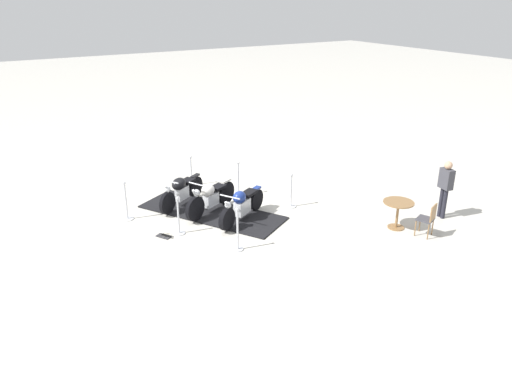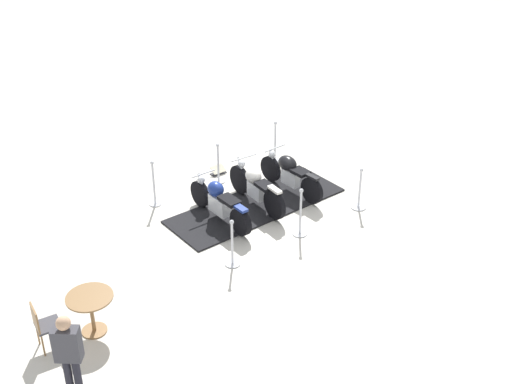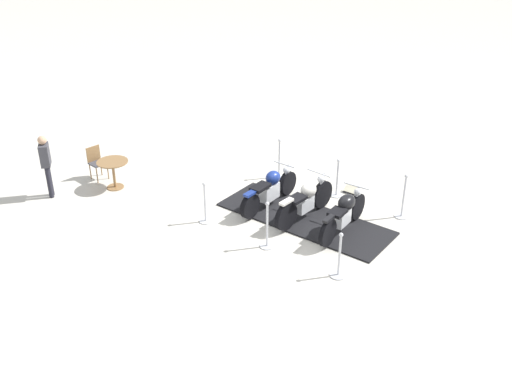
% 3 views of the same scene
% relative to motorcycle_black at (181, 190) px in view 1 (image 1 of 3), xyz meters
% --- Properties ---
extents(ground_plane, '(80.00, 80.00, 0.00)m').
position_rel_motorcycle_black_xyz_m(ground_plane, '(0.56, -0.88, -0.53)').
color(ground_plane, beige).
extents(display_platform, '(3.45, 4.47, 0.04)m').
position_rel_motorcycle_black_xyz_m(display_platform, '(0.56, -0.88, -0.51)').
color(display_platform, black).
rests_on(display_platform, ground_plane).
extents(motorcycle_black, '(1.83, 1.20, 0.96)m').
position_rel_motorcycle_black_xyz_m(motorcycle_black, '(0.00, 0.00, 0.00)').
color(motorcycle_black, black).
rests_on(motorcycle_black, display_platform).
extents(motorcycle_cream, '(1.97, 1.06, 1.03)m').
position_rel_motorcycle_black_xyz_m(motorcycle_cream, '(0.53, -0.89, -0.02)').
color(motorcycle_cream, black).
rests_on(motorcycle_cream, display_platform).
extents(motorcycle_navy, '(1.97, 1.20, 0.92)m').
position_rel_motorcycle_black_xyz_m(motorcycle_navy, '(1.06, -1.80, -0.05)').
color(motorcycle_navy, black).
rests_on(motorcycle_navy, display_platform).
extents(stanchion_left_rear, '(0.32, 0.32, 1.05)m').
position_rel_motorcycle_black_xyz_m(stanchion_left_rear, '(2.79, -1.70, -0.19)').
color(stanchion_left_rear, silver).
rests_on(stanchion_left_rear, ground_plane).
extents(stanchion_right_mid, '(0.32, 0.32, 1.05)m').
position_rel_motorcycle_black_xyz_m(stanchion_right_mid, '(-0.77, -1.64, -0.19)').
color(stanchion_right_mid, silver).
rests_on(stanchion_right_mid, ground_plane).
extents(stanchion_right_front, '(0.34, 0.34, 1.14)m').
position_rel_motorcycle_black_xyz_m(stanchion_right_front, '(-1.67, -0.06, -0.17)').
color(stanchion_right_front, silver).
rests_on(stanchion_right_front, ground_plane).
extents(stanchion_left_front, '(0.36, 0.36, 1.03)m').
position_rel_motorcycle_black_xyz_m(stanchion_left_front, '(0.97, 1.46, -0.23)').
color(stanchion_left_front, silver).
rests_on(stanchion_left_front, ground_plane).
extents(stanchion_right_rear, '(0.28, 0.28, 1.14)m').
position_rel_motorcycle_black_xyz_m(stanchion_right_rear, '(0.14, -3.22, -0.11)').
color(stanchion_right_rear, silver).
rests_on(stanchion_right_rear, ground_plane).
extents(stanchion_left_mid, '(0.33, 0.33, 1.13)m').
position_rel_motorcycle_black_xyz_m(stanchion_left_mid, '(1.88, -0.12, -0.17)').
color(stanchion_left_mid, silver).
rests_on(stanchion_left_mid, ground_plane).
extents(info_placard, '(0.38, 0.45, 0.20)m').
position_rel_motorcycle_black_xyz_m(info_placard, '(-1.19, -1.61, -0.47)').
color(info_placard, '#333338').
rests_on(info_placard, ground_plane).
extents(cafe_table, '(0.82, 0.82, 0.77)m').
position_rel_motorcycle_black_xyz_m(cafe_table, '(4.45, -4.35, 0.05)').
color(cafe_table, olive).
rests_on(cafe_table, ground_plane).
extents(cafe_chair_near_table, '(0.52, 0.52, 0.91)m').
position_rel_motorcycle_black_xyz_m(cafe_chair_near_table, '(4.76, -5.11, -0.01)').
color(cafe_chair_near_table, olive).
rests_on(cafe_chair_near_table, ground_plane).
extents(bystander_person, '(0.29, 0.43, 1.67)m').
position_rel_motorcycle_black_xyz_m(bystander_person, '(6.06, -4.50, 0.47)').
color(bystander_person, '#23232D').
rests_on(bystander_person, ground_plane).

